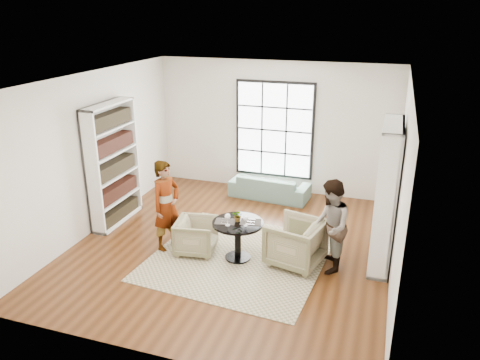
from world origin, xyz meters
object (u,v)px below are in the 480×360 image
(armchair_right, at_px, (295,243))
(person_right, at_px, (330,226))
(wine_glass_left, at_px, (228,217))
(wine_glass_right, at_px, (246,219))
(flower_centerpiece, at_px, (238,216))
(person_left, at_px, (166,206))
(armchair_left, at_px, (196,236))
(sofa, at_px, (270,187))
(pedestal_table, at_px, (238,232))

(armchair_right, bearing_deg, person_right, 103.36)
(wine_glass_left, xyz_separation_m, wine_glass_right, (0.29, 0.08, -0.03))
(flower_centerpiece, bearing_deg, person_left, -178.39)
(wine_glass_left, relative_size, wine_glass_right, 1.22)
(armchair_left, height_order, flower_centerpiece, flower_centerpiece)
(sofa, relative_size, wine_glass_right, 10.20)
(person_right, bearing_deg, armchair_right, -101.38)
(pedestal_table, relative_size, armchair_left, 1.26)
(person_left, bearing_deg, wine_glass_left, -78.86)
(armchair_left, bearing_deg, flower_centerpiece, -96.25)
(pedestal_table, bearing_deg, flower_centerpiece, 99.89)
(pedestal_table, relative_size, flower_centerpiece, 4.30)
(person_right, height_order, wine_glass_right, person_right)
(armchair_left, relative_size, wine_glass_left, 3.23)
(person_right, bearing_deg, person_left, -98.28)
(sofa, height_order, armchair_left, armchair_left)
(flower_centerpiece, bearing_deg, sofa, 93.86)
(sofa, height_order, wine_glass_right, wine_glass_right)
(sofa, distance_m, person_left, 3.13)
(armchair_right, relative_size, wine_glass_right, 4.94)
(sofa, height_order, person_right, person_right)
(sofa, bearing_deg, pedestal_table, 98.83)
(person_left, height_order, wine_glass_right, person_left)
(armchair_right, relative_size, wine_glass_left, 4.06)
(pedestal_table, relative_size, person_right, 0.56)
(flower_centerpiece, bearing_deg, wine_glass_right, -35.62)
(armchair_left, height_order, wine_glass_left, wine_glass_left)
(person_left, bearing_deg, armchair_right, -67.09)
(sofa, bearing_deg, wine_glass_left, 96.32)
(person_right, distance_m, flower_centerpiece, 1.52)
(person_right, relative_size, flower_centerpiece, 7.70)
(sofa, height_order, person_left, person_left)
(sofa, distance_m, wine_glass_right, 3.02)
(pedestal_table, distance_m, armchair_right, 0.98)
(wine_glass_left, height_order, flower_centerpiece, wine_glass_left)
(person_right, bearing_deg, wine_glass_left, -90.30)
(armchair_left, xyz_separation_m, person_left, (-0.55, 0.00, 0.51))
(pedestal_table, bearing_deg, person_right, 5.57)
(person_right, height_order, flower_centerpiece, person_right)
(person_left, distance_m, wine_glass_right, 1.49)
(armchair_right, relative_size, flower_centerpiece, 4.28)
(wine_glass_left, bearing_deg, person_right, 11.08)
(sofa, bearing_deg, wine_glass_right, 101.92)
(wine_glass_right, bearing_deg, wine_glass_left, -164.52)
(armchair_left, height_order, person_left, person_left)
(pedestal_table, bearing_deg, sofa, 93.92)
(armchair_right, height_order, flower_centerpiece, flower_centerpiece)
(wine_glass_right, bearing_deg, flower_centerpiece, 144.38)
(armchair_left, bearing_deg, person_left, 80.98)
(armchair_right, bearing_deg, wine_glass_right, -59.84)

